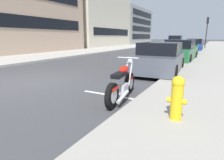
{
  "coord_description": "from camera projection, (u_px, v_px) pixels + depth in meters",
  "views": [
    {
      "loc": [
        -4.54,
        -6.0,
        1.68
      ],
      "look_at": [
        -0.28,
        -3.68,
        0.54
      ],
      "focal_mm": 29.66,
      "sensor_mm": 36.0,
      "label": 1
    }
  ],
  "objects": [
    {
      "name": "ground_plane",
      "position": [
        31.0,
        82.0,
        7.06
      ],
      "size": [
        260.0,
        260.0,
        0.0
      ],
      "primitive_type": "plane",
      "color": "#3D3D3F"
    },
    {
      "name": "sidewalk_near_curb",
      "position": [
        221.0,
        58.0,
        14.26
      ],
      "size": [
        120.0,
        4.4,
        0.14
      ],
      "primitive_type": "cube",
      "color": "gray",
      "rests_on": "ground"
    },
    {
      "name": "sidewalk_far_curb",
      "position": [
        82.0,
        52.0,
        20.45
      ],
      "size": [
        120.0,
        5.0,
        0.14
      ],
      "primitive_type": "cube",
      "color": "#ADA89E",
      "rests_on": "ground"
    },
    {
      "name": "parking_stall_stripe",
      "position": [
        116.0,
        96.0,
        5.36
      ],
      "size": [
        0.12,
        2.2,
        0.01
      ],
      "primitive_type": "cube",
      "color": "silver",
      "rests_on": "ground"
    },
    {
      "name": "parked_motorcycle",
      "position": [
        122.0,
        85.0,
        4.96
      ],
      "size": [
        2.0,
        0.62,
        1.11
      ],
      "rotation": [
        0.0,
        0.0,
        0.1
      ],
      "color": "black",
      "rests_on": "ground"
    },
    {
      "name": "parked_car_second_in_row",
      "position": [
        160.0,
        59.0,
        8.72
      ],
      "size": [
        4.16,
        2.08,
        1.42
      ],
      "rotation": [
        0.0,
        0.0,
        0.05
      ],
      "color": "#4C515B",
      "rests_on": "ground"
    },
    {
      "name": "parked_car_behind_motorcycle",
      "position": [
        181.0,
        51.0,
        13.11
      ],
      "size": [
        4.64,
        1.93,
        1.48
      ],
      "rotation": [
        0.0,
        0.0,
        -0.03
      ],
      "color": "#236638",
      "rests_on": "ground"
    },
    {
      "name": "parked_car_near_corner",
      "position": [
        188.0,
        47.0,
        18.11
      ],
      "size": [
        4.7,
        2.04,
        1.42
      ],
      "rotation": [
        0.0,
        0.0,
        0.06
      ],
      "color": "#236638",
      "rests_on": "ground"
    },
    {
      "name": "parked_car_across_street",
      "position": [
        194.0,
        45.0,
        22.97
      ],
      "size": [
        4.73,
        1.95,
        1.46
      ],
      "rotation": [
        0.0,
        0.0,
        0.02
      ],
      "color": "navy",
      "rests_on": "ground"
    },
    {
      "name": "crossing_truck",
      "position": [
        180.0,
        41.0,
        32.64
      ],
      "size": [
        2.12,
        5.3,
        1.91
      ],
      "rotation": [
        0.0,
        0.0,
        1.58
      ],
      "color": "#141947",
      "rests_on": "ground"
    },
    {
      "name": "fire_hydrant",
      "position": [
        177.0,
        97.0,
        3.45
      ],
      "size": [
        0.24,
        0.36,
        0.84
      ],
      "color": "gold",
      "rests_on": "sidewalk_near_curb"
    },
    {
      "name": "traffic_signal_near_corner",
      "position": [
        207.0,
        26.0,
        25.54
      ],
      "size": [
        0.36,
        0.28,
        4.17
      ],
      "color": "black",
      "rests_on": "sidewalk_near_curb"
    },
    {
      "name": "townhouse_corner_block",
      "position": [
        84.0,
        14.0,
        32.84
      ],
      "size": [
        13.95,
        11.68,
        11.2
      ],
      "color": "beige",
      "rests_on": "ground"
    },
    {
      "name": "townhouse_near_left",
      "position": [
        122.0,
        27.0,
        45.24
      ],
      "size": [
        14.36,
        10.49,
        8.06
      ],
      "color": "#939993",
      "rests_on": "ground"
    }
  ]
}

